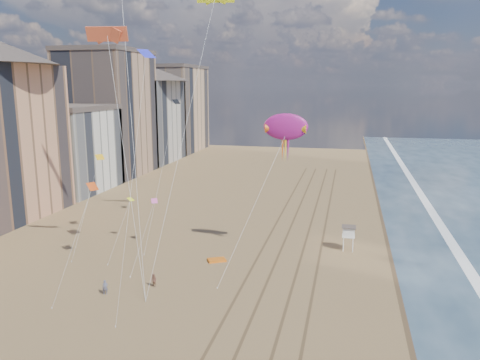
% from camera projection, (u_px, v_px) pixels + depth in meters
% --- Properties ---
extents(wet_sand, '(260.00, 260.00, 0.00)m').
position_uv_depth(wet_sand, '(415.00, 233.00, 67.01)').
color(wet_sand, '#42301E').
rests_on(wet_sand, ground).
extents(foam, '(260.00, 260.00, 0.00)m').
position_uv_depth(foam, '(447.00, 235.00, 66.07)').
color(foam, white).
rests_on(foam, ground).
extents(tracks, '(7.68, 120.00, 0.01)m').
position_uv_depth(tracks, '(293.00, 247.00, 61.14)').
color(tracks, brown).
rests_on(tracks, ground).
extents(buildings, '(34.72, 131.35, 29.00)m').
position_uv_depth(buildings, '(95.00, 119.00, 103.20)').
color(buildings, '#C6B284').
rests_on(buildings, ground).
extents(lifeguard_stand, '(1.77, 1.77, 3.20)m').
position_uv_depth(lifeguard_stand, '(349.00, 232.00, 59.56)').
color(lifeguard_stand, white).
rests_on(lifeguard_stand, ground).
extents(grounded_kite, '(2.51, 2.21, 0.24)m').
position_uv_depth(grounded_kite, '(217.00, 260.00, 56.36)').
color(grounded_kite, orange).
rests_on(grounded_kite, ground).
extents(show_kite, '(5.17, 5.67, 19.51)m').
position_uv_depth(show_kite, '(286.00, 127.00, 54.07)').
color(show_kite, '#981771').
rests_on(show_kite, ground).
extents(kite_flyer_a, '(0.65, 0.56, 1.52)m').
position_uv_depth(kite_flyer_a, '(105.00, 287.00, 47.22)').
color(kite_flyer_a, slate).
rests_on(kite_flyer_a, ground).
extents(kite_flyer_b, '(0.85, 0.76, 1.46)m').
position_uv_depth(kite_flyer_b, '(154.00, 281.00, 48.95)').
color(kite_flyer_b, brown).
rests_on(kite_flyer_b, ground).
extents(small_kites, '(13.97, 19.26, 18.68)m').
position_uv_depth(small_kites, '(132.00, 135.00, 55.97)').
color(small_kites, '#EAA913').
rests_on(small_kites, ground).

